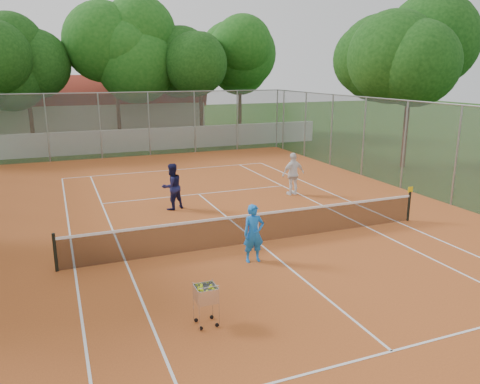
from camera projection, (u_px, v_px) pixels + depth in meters
name	position (u px, v px, depth m)	size (l,w,h in m)	color
ground	(258.00, 243.00, 14.78)	(120.00, 120.00, 0.00)	#18390F
court_pad	(258.00, 242.00, 14.78)	(18.00, 34.00, 0.02)	#B95824
court_lines	(258.00, 242.00, 14.77)	(10.98, 23.78, 0.01)	white
tennis_net	(258.00, 228.00, 14.65)	(11.88, 0.10, 0.98)	black
perimeter_fence	(258.00, 181.00, 14.28)	(18.00, 34.00, 4.00)	slate
boundary_wall	(144.00, 140.00, 31.66)	(26.00, 0.30, 1.50)	silver
clubhouse	(98.00, 108.00, 39.57)	(16.40, 9.00, 4.40)	beige
tropical_trees	(133.00, 75.00, 33.29)	(29.00, 19.00, 10.00)	#0F370D
player_near	(254.00, 233.00, 13.11)	(0.61, 0.40, 1.66)	blue
player_far_left	(172.00, 187.00, 18.09)	(0.88, 0.69, 1.81)	#171946
player_far_right	(293.00, 174.00, 20.24)	(1.08, 0.45, 1.85)	white
ball_hopper	(206.00, 304.00, 9.85)	(0.47, 0.47, 0.98)	silver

